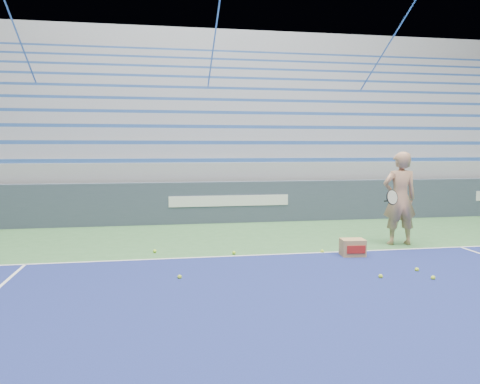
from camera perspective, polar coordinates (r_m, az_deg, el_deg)
name	(u,v)px	position (r m, az deg, el deg)	size (l,w,h in m)	color
sponsor_barrier	(229,202)	(12.57, -1.38, -1.22)	(30.00, 0.32, 1.10)	#374254
bleachers	(207,139)	(18.17, -4.08, 6.51)	(31.00, 9.15, 7.30)	#989BA1
tennis_player	(400,198)	(10.18, 18.88, -0.74)	(0.98, 0.88, 1.92)	tan
ball_box	(353,248)	(8.95, 13.57, -6.61)	(0.46, 0.37, 0.32)	#A88351
tennis_ball_0	(433,278)	(7.78, 22.48, -9.65)	(0.07, 0.07, 0.07)	#C6F031
tennis_ball_1	(234,253)	(8.87, -0.75, -7.40)	(0.07, 0.07, 0.07)	#C6F031
tennis_ball_2	(381,276)	(7.60, 16.77, -9.83)	(0.07, 0.07, 0.07)	#C6F031
tennis_ball_3	(155,251)	(9.14, -10.35, -7.11)	(0.07, 0.07, 0.07)	#C6F031
tennis_ball_4	(322,251)	(9.12, 9.97, -7.13)	(0.07, 0.07, 0.07)	#C6F031
tennis_ball_5	(417,270)	(8.19, 20.75, -8.84)	(0.07, 0.07, 0.07)	#C6F031
tennis_ball_6	(180,277)	(7.32, -7.38, -10.23)	(0.07, 0.07, 0.07)	#C6F031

